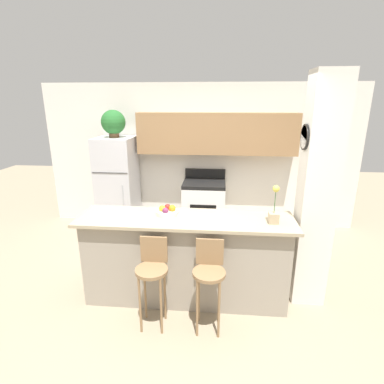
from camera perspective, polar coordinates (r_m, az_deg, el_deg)
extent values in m
plane|color=gray|center=(3.80, -1.16, -19.36)|extent=(14.00, 14.00, 0.00)
cube|color=white|center=(5.45, 1.45, 6.71)|extent=(5.60, 0.06, 2.55)
cube|color=#9E754C|center=(5.19, 4.71, 11.04)|extent=(2.70, 0.32, 0.69)
cube|color=silver|center=(5.23, 2.55, 9.31)|extent=(0.77, 0.28, 0.12)
cube|color=white|center=(3.50, 22.65, -0.56)|extent=(0.36, 0.32, 2.55)
cylinder|color=black|center=(3.32, 20.68, 9.76)|extent=(0.02, 0.26, 0.26)
cylinder|color=white|center=(3.32, 20.58, 9.77)|extent=(0.01, 0.23, 0.23)
cube|color=gray|center=(3.53, -1.21, -12.90)|extent=(2.26, 0.51, 0.99)
cube|color=tan|center=(3.30, -1.26, -5.20)|extent=(2.38, 0.63, 0.04)
cube|color=silver|center=(5.51, -13.72, -1.30)|extent=(0.62, 0.70, 1.13)
cube|color=silver|center=(5.32, -14.35, 7.21)|extent=(0.62, 0.70, 0.53)
cube|color=#333333|center=(5.04, -15.43, 3.53)|extent=(0.59, 0.01, 0.01)
cylinder|color=#B2B2B7|center=(5.11, -12.91, -2.04)|extent=(0.02, 0.02, 0.62)
cube|color=white|center=(5.31, 2.29, -3.11)|extent=(0.72, 0.65, 0.85)
cube|color=black|center=(5.17, 2.35, 1.63)|extent=(0.72, 0.65, 0.06)
cube|color=black|center=(5.43, 2.53, 3.60)|extent=(0.72, 0.04, 0.16)
cube|color=black|center=(4.98, 2.10, -3.95)|extent=(0.43, 0.01, 0.27)
cylinder|color=olive|center=(3.07, -7.71, -14.57)|extent=(0.32, 0.32, 0.03)
cube|color=olive|center=(3.11, -7.27, -10.78)|extent=(0.28, 0.02, 0.28)
cylinder|color=olive|center=(3.20, -9.87, -20.49)|extent=(0.02, 0.02, 0.63)
cylinder|color=olive|center=(3.16, -5.91, -20.88)|extent=(0.02, 0.02, 0.63)
cylinder|color=olive|center=(3.36, -8.91, -18.34)|extent=(0.02, 0.02, 0.63)
cylinder|color=olive|center=(3.32, -5.18, -18.67)|extent=(0.02, 0.02, 0.63)
cylinder|color=olive|center=(3.01, 3.26, -15.19)|extent=(0.32, 0.32, 0.03)
cube|color=olive|center=(3.05, 3.41, -11.30)|extent=(0.28, 0.02, 0.28)
cylinder|color=olive|center=(3.12, 0.99, -21.35)|extent=(0.02, 0.02, 0.63)
cylinder|color=olive|center=(3.11, 5.16, -21.49)|extent=(0.02, 0.02, 0.63)
cylinder|color=olive|center=(3.29, 1.28, -19.06)|extent=(0.02, 0.02, 0.63)
cylinder|color=olive|center=(3.28, 5.18, -19.19)|extent=(0.02, 0.02, 0.63)
cylinder|color=brown|center=(5.28, -14.60, 10.58)|extent=(0.17, 0.17, 0.10)
sphere|color=#286B2D|center=(5.26, -14.77, 12.75)|extent=(0.40, 0.40, 0.40)
cube|color=tan|center=(3.25, 15.27, -4.79)|extent=(0.10, 0.10, 0.11)
cylinder|color=#386633|center=(3.19, 15.52, -1.85)|extent=(0.01, 0.01, 0.24)
sphere|color=#DBCC4C|center=(3.15, 15.72, 0.60)|extent=(0.07, 0.07, 0.07)
cylinder|color=silver|center=(3.38, -4.73, -3.97)|extent=(0.25, 0.25, 0.05)
sphere|color=orange|center=(3.36, -3.80, -3.14)|extent=(0.08, 0.08, 0.08)
sphere|color=red|center=(3.41, -4.68, -2.88)|extent=(0.07, 0.07, 0.07)
sphere|color=gold|center=(3.37, -5.68, -3.16)|extent=(0.07, 0.07, 0.07)
sphere|color=#7A2D56|center=(3.31, -5.09, -3.54)|extent=(0.07, 0.07, 0.07)
cylinder|color=#59595B|center=(5.27, -8.77, -6.19)|extent=(0.28, 0.28, 0.38)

